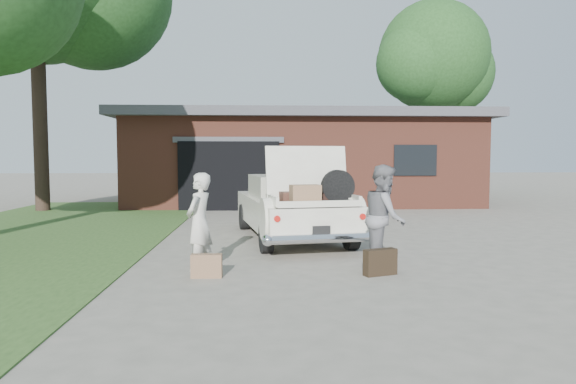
{
  "coord_description": "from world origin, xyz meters",
  "views": [
    {
      "loc": [
        -0.46,
        -8.39,
        1.73
      ],
      "look_at": [
        0.0,
        0.6,
        1.1
      ],
      "focal_mm": 32.0,
      "sensor_mm": 36.0,
      "label": 1
    }
  ],
  "objects": [
    {
      "name": "woman_left",
      "position": [
        -1.4,
        -0.67,
        0.74
      ],
      "size": [
        0.52,
        0.63,
        1.48
      ],
      "primitive_type": "imported",
      "rotation": [
        0.0,
        0.0,
        -1.93
      ],
      "color": "beige",
      "rests_on": "ground"
    },
    {
      "name": "suitcase_left",
      "position": [
        -1.25,
        -1.13,
        0.17
      ],
      "size": [
        0.44,
        0.15,
        0.34
      ],
      "primitive_type": "cube",
      "rotation": [
        0.0,
        0.0,
        -0.03
      ],
      "color": "#876244",
      "rests_on": "ground"
    },
    {
      "name": "sedan",
      "position": [
        0.16,
        2.27,
        0.68
      ],
      "size": [
        2.51,
        4.87,
        1.92
      ],
      "rotation": [
        0.0,
        0.0,
        0.16
      ],
      "color": "silver",
      "rests_on": "ground"
    },
    {
      "name": "woman_right",
      "position": [
        1.42,
        -0.66,
        0.8
      ],
      "size": [
        0.74,
        0.88,
        1.6
      ],
      "primitive_type": "imported",
      "rotation": [
        0.0,
        0.0,
        1.39
      ],
      "color": "slate",
      "rests_on": "ground"
    },
    {
      "name": "house",
      "position": [
        0.98,
        11.47,
        1.67
      ],
      "size": [
        12.8,
        7.8,
        3.3
      ],
      "color": "brown",
      "rests_on": "ground"
    },
    {
      "name": "suitcase_right",
      "position": [
        1.26,
        -1.11,
        0.19
      ],
      "size": [
        0.52,
        0.32,
        0.38
      ],
      "primitive_type": "cube",
      "rotation": [
        0.0,
        0.0,
        0.35
      ],
      "color": "black",
      "rests_on": "ground"
    },
    {
      "name": "grass_strip",
      "position": [
        -5.5,
        3.0,
        0.01
      ],
      "size": [
        6.0,
        16.0,
        0.02
      ],
      "primitive_type": "cube",
      "color": "#2D4C1E",
      "rests_on": "ground"
    },
    {
      "name": "ground",
      "position": [
        0.0,
        0.0,
        0.0
      ],
      "size": [
        90.0,
        90.0,
        0.0
      ],
      "primitive_type": "plane",
      "color": "gray",
      "rests_on": "ground"
    },
    {
      "name": "tree_right",
      "position": [
        7.9,
        16.29,
        6.27
      ],
      "size": [
        6.05,
        5.26,
        9.19
      ],
      "color": "#38281E",
      "rests_on": "ground"
    }
  ]
}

